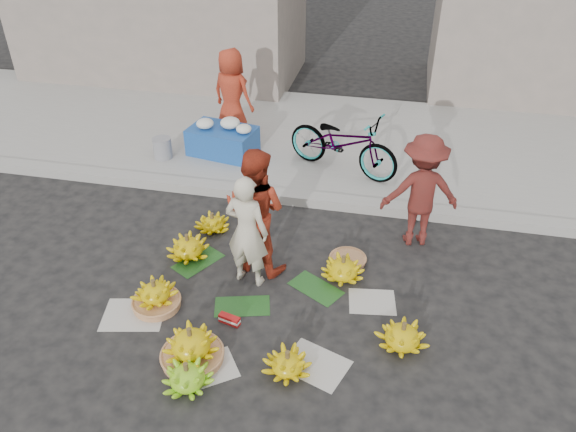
% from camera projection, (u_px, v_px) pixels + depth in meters
% --- Properties ---
extents(ground, '(80.00, 80.00, 0.00)m').
position_uv_depth(ground, '(255.00, 296.00, 6.79)').
color(ground, black).
rests_on(ground, ground).
extents(curb, '(40.00, 0.25, 0.15)m').
position_uv_depth(curb, '(292.00, 197.00, 8.54)').
color(curb, gray).
rests_on(curb, ground).
extents(sidewalk, '(40.00, 4.00, 0.12)m').
position_uv_depth(sidewalk, '(315.00, 139.00, 10.25)').
color(sidewalk, gray).
rests_on(sidewalk, ground).
extents(newspaper_scatter, '(3.20, 1.80, 0.00)m').
position_uv_depth(newspaper_scatter, '(236.00, 344.00, 6.14)').
color(newspaper_scatter, beige).
rests_on(newspaper_scatter, ground).
extents(banana_leaves, '(2.00, 1.00, 0.00)m').
position_uv_depth(banana_leaves, '(251.00, 284.00, 6.97)').
color(banana_leaves, '#184818').
rests_on(banana_leaves, ground).
extents(banana_bunch_0, '(0.59, 0.59, 0.40)m').
position_uv_depth(banana_bunch_0, '(155.00, 296.00, 6.56)').
color(banana_bunch_0, '#A66D45').
rests_on(banana_bunch_0, ground).
extents(banana_bunch_1, '(0.50, 0.50, 0.32)m').
position_uv_depth(banana_bunch_1, '(187.00, 376.00, 5.60)').
color(banana_bunch_1, '#69BA1A').
rests_on(banana_bunch_1, ground).
extents(banana_bunch_2, '(0.65, 0.65, 0.45)m').
position_uv_depth(banana_bunch_2, '(191.00, 346.00, 5.86)').
color(banana_bunch_2, '#A66D45').
rests_on(banana_bunch_2, ground).
extents(banana_bunch_3, '(0.57, 0.57, 0.30)m').
position_uv_depth(banana_bunch_3, '(287.00, 364.00, 5.76)').
color(banana_bunch_3, '#DBBF0A').
rests_on(banana_bunch_3, ground).
extents(banana_bunch_4, '(0.66, 0.66, 0.34)m').
position_uv_depth(banana_bunch_4, '(403.00, 336.00, 6.05)').
color(banana_bunch_4, '#DBBF0A').
rests_on(banana_bunch_4, ground).
extents(banana_bunch_5, '(0.63, 0.63, 0.34)m').
position_uv_depth(banana_bunch_5, '(343.00, 269.00, 7.01)').
color(banana_bunch_5, '#DBBF0A').
rests_on(banana_bunch_5, ground).
extents(banana_bunch_6, '(0.64, 0.64, 0.35)m').
position_uv_depth(banana_bunch_6, '(188.00, 247.00, 7.37)').
color(banana_bunch_6, '#DBBF0A').
rests_on(banana_bunch_6, ground).
extents(banana_bunch_7, '(0.53, 0.53, 0.28)m').
position_uv_depth(banana_bunch_7, '(213.00, 223.00, 7.88)').
color(banana_bunch_7, '#DBBF0A').
rests_on(banana_bunch_7, ground).
extents(basket_spare, '(0.50, 0.50, 0.05)m').
position_uv_depth(basket_spare, '(348.00, 260.00, 7.35)').
color(basket_spare, '#A66D45').
rests_on(basket_spare, ground).
extents(incense_stack, '(0.26, 0.14, 0.10)m').
position_uv_depth(incense_stack, '(229.00, 319.00, 6.38)').
color(incense_stack, '#AE1213').
rests_on(incense_stack, ground).
extents(vendor_cream, '(0.60, 0.45, 1.48)m').
position_uv_depth(vendor_cream, '(247.00, 231.00, 6.64)').
color(vendor_cream, beige).
rests_on(vendor_cream, ground).
extents(vendor_red, '(0.94, 0.80, 1.67)m').
position_uv_depth(vendor_red, '(255.00, 211.00, 6.84)').
color(vendor_red, '#B5361B').
rests_on(vendor_red, ground).
extents(man_striped, '(1.13, 0.79, 1.58)m').
position_uv_depth(man_striped, '(421.00, 191.00, 7.31)').
color(man_striped, maroon).
rests_on(man_striped, ground).
extents(flower_table, '(1.20, 0.87, 0.64)m').
position_uv_depth(flower_table, '(223.00, 139.00, 9.51)').
color(flower_table, '#164290').
rests_on(flower_table, sidewalk).
extents(grey_bucket, '(0.31, 0.31, 0.35)m').
position_uv_depth(grey_bucket, '(163.00, 148.00, 9.43)').
color(grey_bucket, gray).
rests_on(grey_bucket, sidewalk).
extents(flower_vendor, '(0.90, 0.73, 1.58)m').
position_uv_depth(flower_vendor, '(232.00, 94.00, 9.81)').
color(flower_vendor, '#B5361B').
rests_on(flower_vendor, sidewalk).
extents(bicycle, '(1.30, 2.02, 1.00)m').
position_uv_depth(bicycle, '(343.00, 142.00, 8.87)').
color(bicycle, gray).
rests_on(bicycle, sidewalk).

